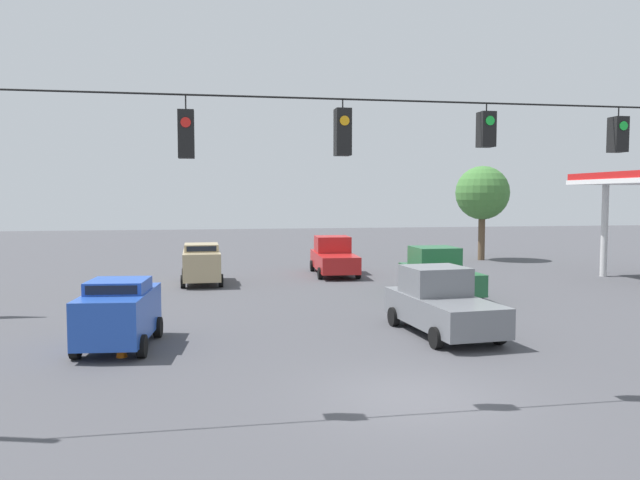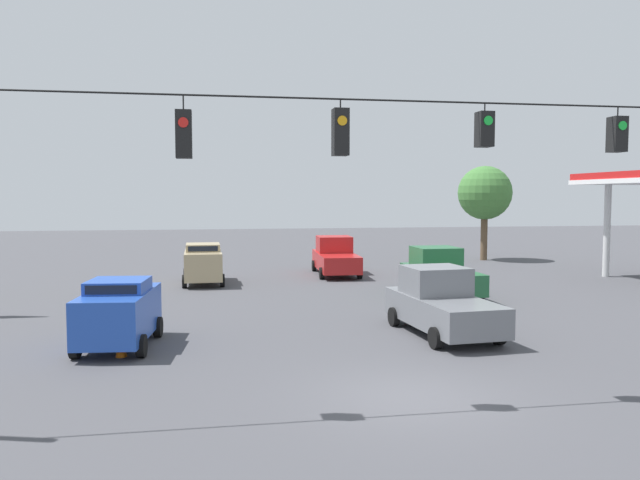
% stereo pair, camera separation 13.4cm
% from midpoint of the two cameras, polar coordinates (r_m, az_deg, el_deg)
% --- Properties ---
extents(ground_plane, '(140.00, 140.00, 0.00)m').
position_cam_midpoint_polar(ground_plane, '(14.30, 8.17, -14.02)').
color(ground_plane, '#47474C').
extents(overhead_signal_span, '(22.53, 0.38, 7.33)m').
position_cam_midpoint_polar(overhead_signal_span, '(13.52, 7.93, 4.71)').
color(overhead_signal_span, '#4C473D').
rests_on(overhead_signal_span, ground_plane).
extents(sedan_tan_withflow_far, '(2.07, 4.21, 2.02)m').
position_cam_midpoint_polar(sedan_tan_withflow_far, '(31.89, -10.90, -2.08)').
color(sedan_tan_withflow_far, tan).
rests_on(sedan_tan_withflow_far, ground_plane).
extents(pickup_truck_grey_crossing_near, '(2.58, 5.19, 2.12)m').
position_cam_midpoint_polar(pickup_truck_grey_crossing_near, '(20.45, 10.82, -5.73)').
color(pickup_truck_grey_crossing_near, slate).
rests_on(pickup_truck_grey_crossing_near, ground_plane).
extents(pickup_truck_green_oncoming_far, '(2.30, 5.37, 2.12)m').
position_cam_midpoint_polar(pickup_truck_green_oncoming_far, '(28.22, 10.62, -3.02)').
color(pickup_truck_green_oncoming_far, '#236038').
rests_on(pickup_truck_green_oncoming_far, ground_plane).
extents(pickup_truck_red_oncoming_deep, '(2.48, 5.67, 2.12)m').
position_cam_midpoint_polar(pickup_truck_red_oncoming_deep, '(35.04, 1.14, -1.57)').
color(pickup_truck_red_oncoming_deep, red).
rests_on(pickup_truck_red_oncoming_deep, ground_plane).
extents(sedan_blue_parked_shoulder, '(2.29, 3.96, 2.00)m').
position_cam_midpoint_polar(sedan_blue_parked_shoulder, '(19.21, -18.08, -6.31)').
color(sedan_blue_parked_shoulder, '#234CB2').
rests_on(sedan_blue_parked_shoulder, ground_plane).
extents(traffic_cone_nearest, '(0.31, 0.31, 0.72)m').
position_cam_midpoint_polar(traffic_cone_nearest, '(18.21, -17.90, -9.05)').
color(traffic_cone_nearest, orange).
rests_on(traffic_cone_nearest, ground_plane).
extents(traffic_cone_second, '(0.31, 0.31, 0.72)m').
position_cam_midpoint_polar(traffic_cone_second, '(20.21, -17.46, -7.74)').
color(traffic_cone_second, orange).
rests_on(traffic_cone_second, ground_plane).
extents(traffic_cone_third, '(0.31, 0.31, 0.72)m').
position_cam_midpoint_polar(traffic_cone_third, '(22.45, -17.18, -6.56)').
color(traffic_cone_third, orange).
rests_on(traffic_cone_third, ground_plane).
extents(traffic_cone_fourth, '(0.31, 0.31, 0.72)m').
position_cam_midpoint_polar(traffic_cone_fourth, '(24.30, -16.40, -5.73)').
color(traffic_cone_fourth, orange).
rests_on(traffic_cone_fourth, ground_plane).
extents(traffic_cone_fifth, '(0.31, 0.31, 0.72)m').
position_cam_midpoint_polar(traffic_cone_fifth, '(26.75, -15.88, -4.83)').
color(traffic_cone_fifth, orange).
rests_on(traffic_cone_fifth, ground_plane).
extents(tree_horizon_left, '(3.67, 3.67, 6.45)m').
position_cam_midpoint_polar(tree_horizon_left, '(44.18, 14.54, 4.15)').
color(tree_horizon_left, brown).
rests_on(tree_horizon_left, ground_plane).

